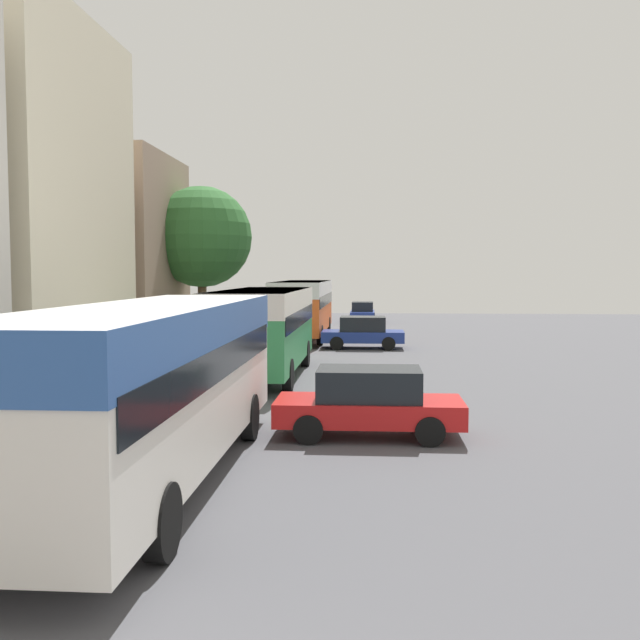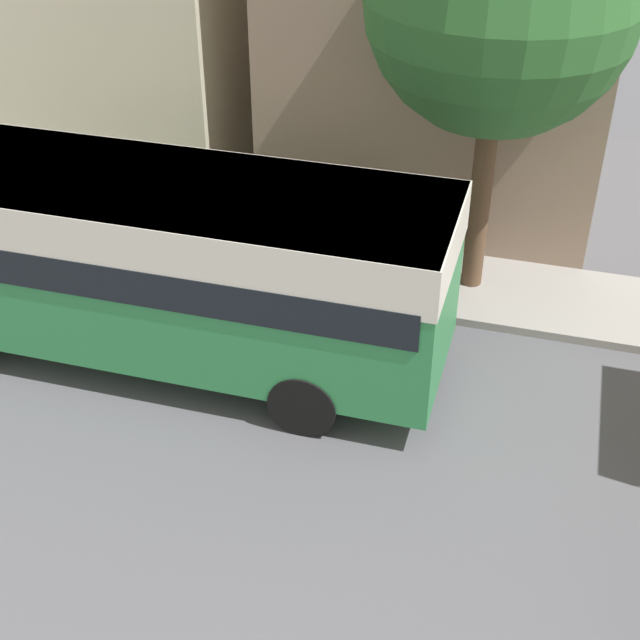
# 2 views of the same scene
# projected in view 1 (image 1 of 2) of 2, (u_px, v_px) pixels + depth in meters

# --- Properties ---
(building_end_row) EXTENTS (6.46, 6.29, 8.23)m
(building_end_row) POSITION_uv_depth(u_px,v_px,m) (90.00, 260.00, 28.38)
(building_end_row) COLOR gray
(building_end_row) RESTS_ON ground_plane
(bus_lead) EXTENTS (2.54, 10.53, 3.08)m
(bus_lead) POSITION_uv_depth(u_px,v_px,m) (151.00, 368.00, 12.17)
(bus_lead) COLOR silver
(bus_lead) RESTS_ON ground_plane
(bus_following) EXTENTS (2.67, 9.34, 3.03)m
(bus_following) POSITION_uv_depth(u_px,v_px,m) (263.00, 320.00, 24.61)
(bus_following) COLOR #2D8447
(bus_following) RESTS_ON ground_plane
(bus_third_in_line) EXTENTS (2.60, 10.38, 3.14)m
(bus_third_in_line) POSITION_uv_depth(u_px,v_px,m) (303.00, 302.00, 38.57)
(bus_third_in_line) COLOR #EA5B23
(bus_third_in_line) RESTS_ON ground_plane
(car_crossing) EXTENTS (4.11, 1.82, 1.53)m
(car_crossing) POSITION_uv_depth(u_px,v_px,m) (369.00, 402.00, 15.71)
(car_crossing) COLOR red
(car_crossing) RESTS_ON ground_plane
(car_far_curb) EXTENTS (3.88, 1.96, 1.52)m
(car_far_curb) POSITION_uv_depth(u_px,v_px,m) (363.00, 332.00, 33.92)
(car_far_curb) COLOR navy
(car_far_curb) RESTS_ON ground_plane
(car_distant) EXTENTS (1.79, 4.25, 1.49)m
(car_distant) POSITION_uv_depth(u_px,v_px,m) (363.00, 312.00, 51.49)
(car_distant) COLOR navy
(car_distant) RESTS_ON ground_plane
(street_tree) EXTENTS (4.15, 4.15, 7.01)m
(street_tree) POSITION_uv_depth(u_px,v_px,m) (202.00, 237.00, 29.26)
(street_tree) COLOR brown
(street_tree) RESTS_ON sidewalk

